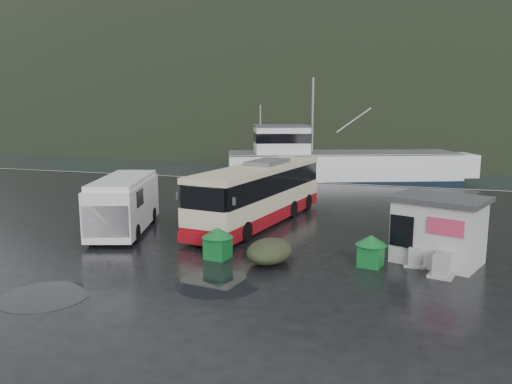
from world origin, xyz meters
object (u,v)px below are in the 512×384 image
(jersey_barrier_a, at_px, (443,273))
(waste_bin_right, at_px, (370,266))
(coach_bus, at_px, (259,222))
(dome_tent, at_px, (270,263))
(waste_bin_left, at_px, (218,258))
(jersey_barrier_b, at_px, (415,263))
(fishing_trawler, at_px, (342,172))
(white_van, at_px, (125,231))
(ticket_kiosk, at_px, (436,262))

(jersey_barrier_a, bearing_deg, waste_bin_right, 178.49)
(jersey_barrier_a, bearing_deg, coach_bus, 146.61)
(coach_bus, height_order, dome_tent, coach_bus)
(waste_bin_left, xyz_separation_m, waste_bin_right, (6.25, 0.85, 0.00))
(jersey_barrier_b, height_order, fishing_trawler, fishing_trawler)
(white_van, xyz_separation_m, ticket_kiosk, (15.07, -0.70, 0.00))
(coach_bus, relative_size, dome_tent, 4.85)
(waste_bin_left, relative_size, fishing_trawler, 0.05)
(ticket_kiosk, bearing_deg, white_van, -161.40)
(coach_bus, xyz_separation_m, white_van, (-5.99, -4.01, 0.00))
(waste_bin_left, distance_m, jersey_barrier_b, 8.19)
(coach_bus, distance_m, waste_bin_right, 8.88)
(coach_bus, height_order, waste_bin_left, coach_bus)
(jersey_barrier_a, bearing_deg, fishing_trawler, 104.93)
(waste_bin_right, distance_m, dome_tent, 4.07)
(white_van, height_order, waste_bin_left, white_van)
(ticket_kiosk, distance_m, fishing_trawler, 29.21)
(waste_bin_right, xyz_separation_m, jersey_barrier_b, (1.73, 0.97, 0.00))
(coach_bus, relative_size, white_van, 1.78)
(white_van, bearing_deg, jersey_barrier_b, -21.96)
(ticket_kiosk, relative_size, jersey_barrier_b, 2.18)
(white_van, xyz_separation_m, waste_bin_left, (6.26, -2.88, 0.00))
(waste_bin_right, bearing_deg, coach_bus, 137.18)
(coach_bus, bearing_deg, fishing_trawler, 95.33)
(ticket_kiosk, distance_m, jersey_barrier_b, 0.90)
(coach_bus, distance_m, ticket_kiosk, 10.23)
(dome_tent, relative_size, fishing_trawler, 0.09)
(dome_tent, bearing_deg, waste_bin_right, 11.18)
(jersey_barrier_b, distance_m, fishing_trawler, 29.34)
(coach_bus, relative_size, jersey_barrier_a, 6.84)
(white_van, relative_size, ticket_kiosk, 1.92)
(white_van, xyz_separation_m, jersey_barrier_a, (15.26, -2.10, 0.00))
(waste_bin_right, height_order, fishing_trawler, fishing_trawler)
(jersey_barrier_a, height_order, jersey_barrier_b, jersey_barrier_a)
(dome_tent, bearing_deg, fishing_trawler, 92.14)
(dome_tent, xyz_separation_m, jersey_barrier_b, (5.73, 1.76, 0.00))
(coach_bus, relative_size, fishing_trawler, 0.46)
(waste_bin_left, bearing_deg, fishing_trawler, 87.89)
(fishing_trawler, bearing_deg, white_van, -126.26)
(coach_bus, distance_m, jersey_barrier_a, 11.10)
(ticket_kiosk, xyz_separation_m, jersey_barrier_b, (-0.83, -0.35, 0.00))
(white_van, distance_m, jersey_barrier_b, 14.27)
(waste_bin_left, height_order, jersey_barrier_a, waste_bin_left)
(waste_bin_right, xyz_separation_m, dome_tent, (-4.00, -0.79, 0.00))
(dome_tent, height_order, fishing_trawler, fishing_trawler)
(fishing_trawler, bearing_deg, coach_bus, -114.61)
(jersey_barrier_b, xyz_separation_m, fishing_trawler, (-6.86, 28.53, 0.00))
(jersey_barrier_b, bearing_deg, waste_bin_left, -167.09)
(ticket_kiosk, relative_size, jersey_barrier_a, 2.00)
(white_van, height_order, dome_tent, white_van)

